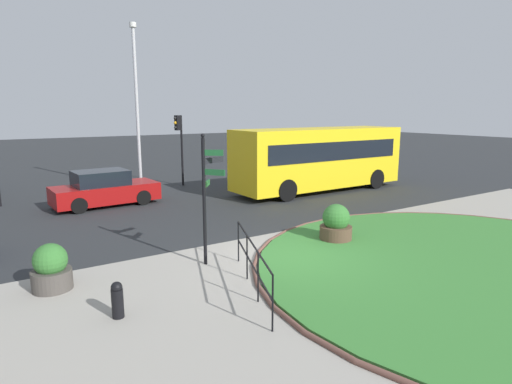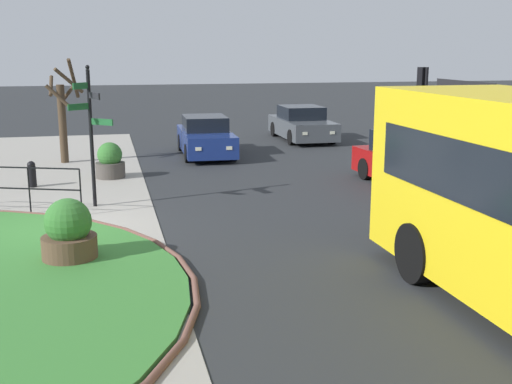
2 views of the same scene
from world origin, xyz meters
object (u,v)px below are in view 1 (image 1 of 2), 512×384
(car_far_lane, at_px, (104,189))
(planter_near_signpost, at_px, (336,225))
(traffic_light_far, at_px, (179,134))
(planter_kerbside, at_px, (51,269))
(signpost_directional, at_px, (207,190))
(bollard_foreground, at_px, (117,300))
(lamppost_tall, at_px, (137,103))
(bus_yellow, at_px, (319,158))

(car_far_lane, height_order, planter_near_signpost, car_far_lane)
(traffic_light_far, xyz_separation_m, planter_kerbside, (-7.81, -11.10, -2.25))
(planter_near_signpost, bearing_deg, traffic_light_far, 90.21)
(signpost_directional, relative_size, car_far_lane, 0.78)
(bollard_foreground, xyz_separation_m, lamppost_tall, (4.70, 13.08, 3.95))
(bollard_foreground, bearing_deg, planter_kerbside, 112.25)
(signpost_directional, relative_size, planter_kerbside, 3.16)
(bollard_foreground, distance_m, planter_kerbside, 2.32)
(bus_yellow, xyz_separation_m, lamppost_tall, (-7.50, 4.94, 2.66))
(signpost_directional, xyz_separation_m, traffic_light_far, (4.12, 11.51, 0.77))
(car_far_lane, bearing_deg, bollard_foreground, -106.16)
(bus_yellow, relative_size, car_far_lane, 2.10)
(bollard_foreground, bearing_deg, car_far_lane, 77.62)
(bus_yellow, bearing_deg, signpost_directional, -146.35)
(signpost_directional, height_order, traffic_light_far, traffic_light_far)
(car_far_lane, bearing_deg, planter_kerbside, -114.70)
(bus_yellow, relative_size, traffic_light_far, 2.45)
(traffic_light_far, distance_m, lamppost_tall, 2.74)
(lamppost_tall, bearing_deg, car_far_lane, -132.33)
(bus_yellow, distance_m, planter_kerbside, 14.44)
(planter_near_signpost, bearing_deg, planter_kerbside, 174.09)
(traffic_light_far, bearing_deg, bollard_foreground, 50.42)
(bollard_foreground, height_order, traffic_light_far, traffic_light_far)
(planter_near_signpost, bearing_deg, lamppost_tall, 100.95)
(car_far_lane, distance_m, traffic_light_far, 5.80)
(traffic_light_far, xyz_separation_m, planter_near_signpost, (0.04, -11.91, -2.21))
(car_far_lane, bearing_deg, planter_near_signpost, -66.52)
(bus_yellow, distance_m, planter_near_signpost, 8.66)
(planter_near_signpost, bearing_deg, signpost_directional, 174.58)
(signpost_directional, distance_m, planter_near_signpost, 4.42)
(car_far_lane, relative_size, planter_near_signpost, 3.67)
(bus_yellow, height_order, lamppost_tall, lamppost_tall)
(car_far_lane, height_order, planter_kerbside, car_far_lane)
(signpost_directional, distance_m, car_far_lane, 8.81)
(bollard_foreground, xyz_separation_m, car_far_lane, (2.29, 10.43, 0.32))
(bollard_foreground, distance_m, car_far_lane, 10.69)
(planter_kerbside, bearing_deg, traffic_light_far, 54.86)
(signpost_directional, bearing_deg, planter_near_signpost, -5.42)
(planter_near_signpost, bearing_deg, car_far_lane, 117.26)
(car_far_lane, relative_size, planter_kerbside, 4.02)
(lamppost_tall, bearing_deg, planter_near_signpost, -79.05)
(signpost_directional, bearing_deg, planter_kerbside, 173.54)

